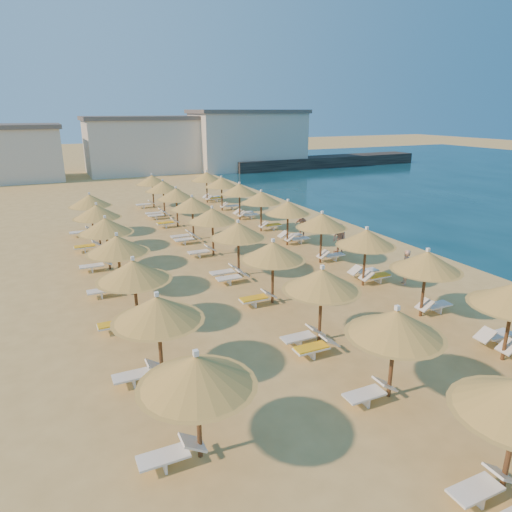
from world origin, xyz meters
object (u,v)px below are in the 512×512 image
parasol_row_east (322,222)px  beachgoer_c (302,225)px  jetty (326,161)px  beachgoer_a (405,267)px  beachgoer_b (339,239)px  parasol_row_west (238,231)px

parasol_row_east → beachgoer_c: size_ratio=25.14×
jetty → parasol_row_east: 45.49m
beachgoer_a → jetty: bearing=175.7°
jetty → beachgoer_b: beachgoer_b is taller
parasol_row_west → beachgoer_b: size_ratio=22.43×
parasol_row_east → beachgoer_a: bearing=-67.1°
parasol_row_east → beachgoer_a: 5.10m
jetty → beachgoer_a: (-23.33, -42.31, 0.11)m
parasol_row_east → beachgoer_b: size_ratio=22.43×
beachgoer_a → beachgoer_c: (-0.17, 9.48, -0.05)m
beachgoer_a → beachgoer_c: size_ratio=1.06×
jetty → parasol_row_west: parasol_row_west is taller
beachgoer_a → beachgoer_c: beachgoer_a is taller
jetty → beachgoer_b: size_ratio=16.53×
parasol_row_west → beachgoer_b: bearing=7.7°
jetty → beachgoer_b: 43.69m
parasol_row_east → beachgoer_a: parasol_row_east is taller
parasol_row_east → beachgoer_a: (1.90, -4.50, -1.47)m
beachgoer_a → beachgoer_c: 9.48m
jetty → parasol_row_east: (-25.23, -37.82, 1.58)m
parasol_row_west → beachgoer_a: bearing=-33.5°
beachgoer_b → beachgoer_a: (0.04, -5.41, -0.05)m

